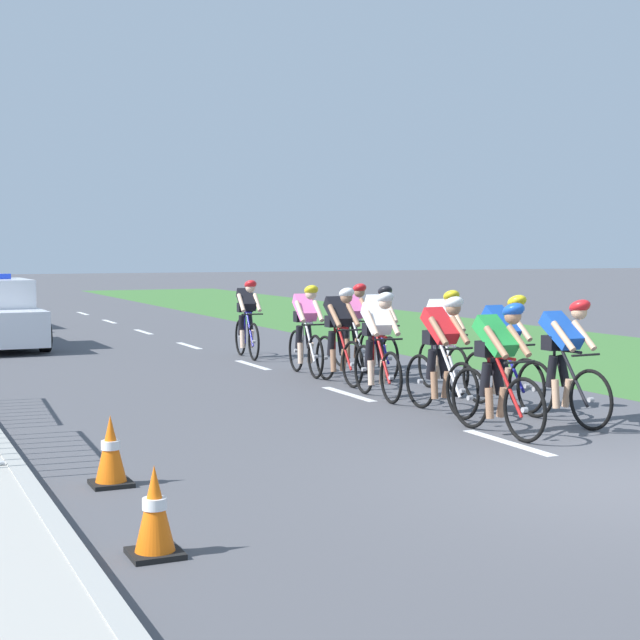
% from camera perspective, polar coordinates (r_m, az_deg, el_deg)
% --- Properties ---
extents(grass_verge, '(7.00, 60.00, 0.01)m').
position_cam_1_polar(grass_verge, '(24.81, 7.92, -0.84)').
color(grass_verge, '#3D7033').
rests_on(grass_verge, ground).
extents(lane_markings_centre, '(0.14, 29.60, 0.01)m').
position_cam_1_polar(lane_markings_centre, '(20.11, -5.87, -1.98)').
color(lane_markings_centre, white).
rests_on(lane_markings_centre, ground).
extents(cyclist_lead, '(0.43, 1.72, 1.56)m').
position_cam_1_polar(cyclist_lead, '(11.47, 10.17, -2.66)').
color(cyclist_lead, black).
rests_on(cyclist_lead, ground).
extents(cyclist_second, '(0.43, 1.72, 1.56)m').
position_cam_1_polar(cyclist_second, '(12.37, 13.80, -2.23)').
color(cyclist_second, black).
rests_on(cyclist_second, ground).
extents(cyclist_third, '(0.42, 1.72, 1.56)m').
position_cam_1_polar(cyclist_third, '(12.85, 7.00, -1.91)').
color(cyclist_third, black).
rests_on(cyclist_third, ground).
extents(cyclist_fourth, '(0.44, 1.72, 1.56)m').
position_cam_1_polar(cyclist_fourth, '(13.39, 10.47, -1.70)').
color(cyclist_fourth, black).
rests_on(cyclist_fourth, ground).
extents(cyclist_fifth, '(0.44, 1.72, 1.56)m').
position_cam_1_polar(cyclist_fifth, '(14.06, 3.34, -1.36)').
color(cyclist_fifth, black).
rests_on(cyclist_fifth, ground).
extents(cyclist_sixth, '(0.45, 1.72, 1.56)m').
position_cam_1_polar(cyclist_sixth, '(14.82, 7.08, -1.11)').
color(cyclist_sixth, black).
rests_on(cyclist_sixth, ground).
extents(cyclist_seventh, '(0.42, 1.72, 1.56)m').
position_cam_1_polar(cyclist_seventh, '(15.59, 1.12, -0.82)').
color(cyclist_seventh, black).
rests_on(cyclist_seventh, ground).
extents(cyclist_eighth, '(0.45, 1.72, 1.56)m').
position_cam_1_polar(cyclist_eighth, '(16.43, 3.40, -0.58)').
color(cyclist_eighth, black).
rests_on(cyclist_eighth, ground).
extents(cyclist_ninth, '(0.44, 1.72, 1.56)m').
position_cam_1_polar(cyclist_ninth, '(16.68, -0.81, -0.50)').
color(cyclist_ninth, black).
rests_on(cyclist_ninth, ground).
extents(cyclist_tenth, '(0.42, 1.72, 1.56)m').
position_cam_1_polar(cyclist_tenth, '(17.46, 1.90, -0.30)').
color(cyclist_tenth, black).
rests_on(cyclist_tenth, ground).
extents(cyclist_eleventh, '(0.44, 1.72, 1.56)m').
position_cam_1_polar(cyclist_eleventh, '(19.36, -4.20, 0.13)').
color(cyclist_eleventh, black).
rests_on(cyclist_eleventh, ground).
extents(traffic_cone_near, '(0.36, 0.36, 0.64)m').
position_cam_1_polar(traffic_cone_near, '(9.17, -11.91, -7.38)').
color(traffic_cone_near, black).
rests_on(traffic_cone_near, ground).
extents(traffic_cone_mid, '(0.36, 0.36, 0.64)m').
position_cam_1_polar(traffic_cone_mid, '(7.07, -9.46, -10.81)').
color(traffic_cone_mid, black).
rests_on(traffic_cone_mid, ground).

